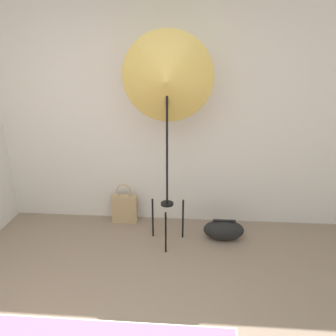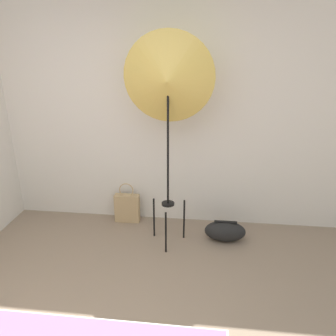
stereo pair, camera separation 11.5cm
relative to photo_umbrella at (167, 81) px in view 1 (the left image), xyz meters
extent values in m
cube|color=silver|center=(-0.32, 0.53, -0.40)|extent=(8.00, 0.05, 2.60)
cylinder|color=black|center=(0.00, -0.19, -1.47)|extent=(0.02, 0.02, 0.46)
cylinder|color=black|center=(-0.17, 0.10, -1.47)|extent=(0.02, 0.02, 0.46)
cylinder|color=black|center=(0.17, 0.10, -1.47)|extent=(0.02, 0.02, 0.46)
cylinder|color=black|center=(0.00, 0.00, -1.24)|extent=(0.13, 0.13, 0.02)
cylinder|color=black|center=(0.00, 0.00, -0.61)|extent=(0.02, 0.02, 1.25)
cone|color=#D1B251|center=(0.00, 0.00, 0.01)|extent=(0.86, 0.28, 0.88)
cube|color=tan|center=(-0.54, 0.39, -1.53)|extent=(0.29, 0.10, 0.34)
torus|color=tan|center=(-0.54, 0.39, -1.29)|extent=(0.17, 0.01, 0.17)
ellipsoid|color=black|center=(0.61, 0.10, -1.59)|extent=(0.44, 0.23, 0.23)
cube|color=black|center=(0.61, 0.10, -1.47)|extent=(0.24, 0.04, 0.01)
camera|label=1|loc=(0.23, -3.04, 0.32)|focal=35.00mm
camera|label=2|loc=(0.35, -3.03, 0.32)|focal=35.00mm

